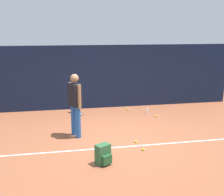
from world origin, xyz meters
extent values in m
plane|color=#9E5638|center=(0.00, 0.00, 0.00)|extent=(12.00, 12.00, 0.00)
cube|color=#141E38|center=(0.00, 3.00, 1.14)|extent=(10.00, 0.10, 2.28)
cube|color=white|center=(0.00, -0.61, 0.00)|extent=(9.00, 0.05, 0.00)
cylinder|color=#2659A5|center=(-1.05, 0.42, 0.42)|extent=(0.14, 0.14, 0.85)
cylinder|color=#2659A5|center=(-0.95, 0.21, 0.42)|extent=(0.14, 0.14, 0.85)
cube|color=black|center=(-1.00, 0.32, 1.15)|extent=(0.38, 0.46, 0.60)
sphere|color=#9E704C|center=(-1.00, 0.32, 1.59)|extent=(0.22, 0.22, 0.22)
cylinder|color=#9E704C|center=(-1.10, 0.51, 1.14)|extent=(0.09, 0.09, 0.62)
cylinder|color=#9E704C|center=(-0.90, 0.12, 1.14)|extent=(0.09, 0.09, 0.62)
cylinder|color=black|center=(-1.05, 2.44, 0.01)|extent=(0.25, 0.22, 0.03)
torus|color=black|center=(-0.82, 2.25, 0.01)|extent=(0.46, 0.46, 0.02)
cylinder|color=#B2B2B2|center=(-0.82, 2.25, 0.01)|extent=(0.39, 0.39, 0.00)
cube|color=#2D6038|center=(-0.52, -1.37, 0.22)|extent=(0.36, 0.32, 0.44)
cube|color=#23562D|center=(-0.45, -1.49, 0.14)|extent=(0.23, 0.18, 0.20)
sphere|color=#CCE033|center=(1.71, 1.52, 0.03)|extent=(0.07, 0.07, 0.07)
sphere|color=#CCE033|center=(0.47, -0.42, 0.03)|extent=(0.07, 0.07, 0.07)
sphere|color=#CCE033|center=(0.52, -0.90, 0.03)|extent=(0.07, 0.07, 0.07)
sphere|color=#CCE033|center=(0.95, 2.43, 0.03)|extent=(0.07, 0.07, 0.07)
cylinder|color=white|center=(1.48, 1.87, 0.11)|extent=(0.07, 0.07, 0.22)
camera|label=1|loc=(-1.30, -6.70, 2.81)|focal=43.88mm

